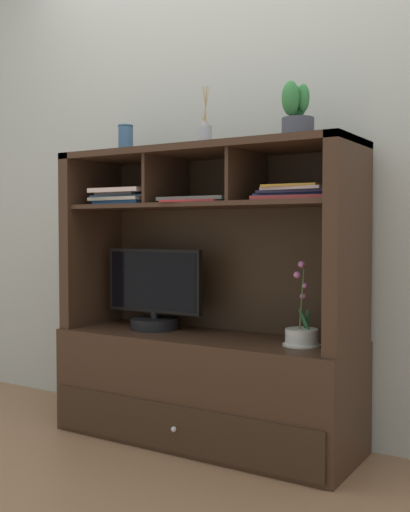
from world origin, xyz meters
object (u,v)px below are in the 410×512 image
Objects in this scene: magazine_stack_left at (298,194)px; ceramic_vase at (125,139)px; tv_monitor at (154,296)px; potted_orchid at (302,335)px; potted_succulent at (297,115)px; magazine_stack_centre at (128,197)px; magazine_stack_right at (199,200)px; media_console at (206,350)px; diffuser_bottle at (205,136)px.

magazine_stack_left is 2.51× the size of ceramic_vase.
potted_orchid is at bearing -1.95° from tv_monitor.
ceramic_vase is (-0.93, 0.01, 0.87)m from potted_orchid.
tv_monitor is at bearing 177.88° from potted_succulent.
tv_monitor is 1.57× the size of magazine_stack_centre.
magazine_stack_centre is 0.99× the size of magazine_stack_right.
media_console is at bearing 178.65° from magazine_stack_left.
tv_monitor reaches higher than potted_orchid.
potted_succulent reaches higher than tv_monitor.
magazine_stack_right is at bearing -5.57° from ceramic_vase.
potted_succulent is (0.45, -0.02, 0.05)m from diffuser_bottle.
magazine_stack_centre is 0.29m from ceramic_vase.
magazine_stack_right is at bearing -92.64° from media_console.
media_console is 3.97× the size of potted_orchid.
magazine_stack_right is (-0.00, -0.05, 0.68)m from media_console.
media_console reaches higher than potted_orchid.
potted_orchid is at bearing -22.54° from magazine_stack_left.
tv_monitor is at bearing 168.36° from magazine_stack_right.
magazine_stack_right is at bearing -174.46° from magazine_stack_left.
magazine_stack_centre is at bearing -173.63° from diffuser_bottle.
diffuser_bottle reaches higher than magazine_stack_left.
magazine_stack_left is 0.95m from ceramic_vase.
diffuser_bottle reaches higher than magazine_stack_centre.
diffuser_bottle reaches higher than potted_succulent.
magazine_stack_left is at bearing -1.35° from media_console.
magazine_stack_right reaches higher than tv_monitor.
magazine_stack_centre is at bearing -153.12° from tv_monitor.
magazine_stack_left reaches higher than tv_monitor.
diffuser_bottle is at bearing 177.88° from potted_succulent.
tv_monitor is 1.47× the size of magazine_stack_left.
diffuser_bottle is (0.30, -0.01, 0.74)m from tv_monitor.
diffuser_bottle reaches higher than tv_monitor.
ceramic_vase is (-0.05, 0.04, 0.28)m from magazine_stack_centre.
media_console is 0.38m from tv_monitor.
tv_monitor is (-0.30, 0.01, 0.23)m from media_console.
ceramic_vase reaches higher than magazine_stack_right.
potted_succulent is at bearing -108.56° from magazine_stack_left.
potted_succulent is at bearing -2.12° from diffuser_bottle.
diffuser_bottle reaches higher than potted_orchid.
magazine_stack_centre reaches higher than magazine_stack_right.
magazine_stack_left is 0.46m from magazine_stack_right.
tv_monitor is 0.88m from magazine_stack_left.
media_console is 3.89× the size of magazine_stack_left.
potted_succulent reaches higher than magazine_stack_centre.
ceramic_vase is (-0.45, -0.01, 0.02)m from diffuser_bottle.
potted_succulent reaches higher than magazine_stack_right.
potted_orchid is at bearing 4.07° from magazine_stack_right.
potted_orchid is 1.50× the size of potted_succulent.
tv_monitor is 0.49m from magazine_stack_centre.
magazine_stack_left is 0.86m from magazine_stack_centre.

